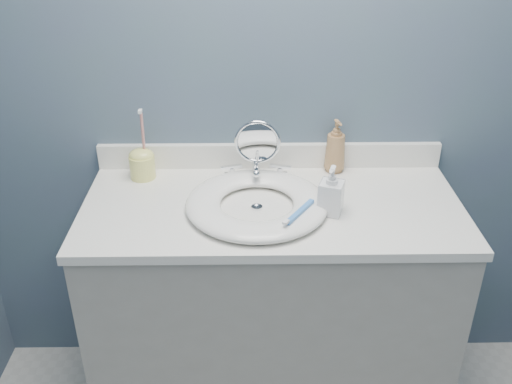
{
  "coord_description": "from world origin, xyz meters",
  "views": [
    {
      "loc": [
        -0.08,
        -0.61,
        1.8
      ],
      "look_at": [
        -0.05,
        0.94,
        0.94
      ],
      "focal_mm": 40.0,
      "sensor_mm": 36.0,
      "label": 1
    }
  ],
  "objects_px": {
    "makeup_mirror": "(257,149)",
    "soap_bottle_amber": "(336,146)",
    "toothbrush_holder": "(142,162)",
    "soap_bottle_clear": "(331,190)"
  },
  "relations": [
    {
      "from": "makeup_mirror",
      "to": "toothbrush_holder",
      "type": "distance_m",
      "value": 0.4
    },
    {
      "from": "makeup_mirror",
      "to": "soap_bottle_amber",
      "type": "distance_m",
      "value": 0.29
    },
    {
      "from": "makeup_mirror",
      "to": "soap_bottle_amber",
      "type": "bearing_deg",
      "value": 21.19
    },
    {
      "from": "makeup_mirror",
      "to": "soap_bottle_clear",
      "type": "relative_size",
      "value": 1.44
    },
    {
      "from": "soap_bottle_amber",
      "to": "toothbrush_holder",
      "type": "distance_m",
      "value": 0.67
    },
    {
      "from": "makeup_mirror",
      "to": "soap_bottle_amber",
      "type": "height_order",
      "value": "makeup_mirror"
    },
    {
      "from": "makeup_mirror",
      "to": "toothbrush_holder",
      "type": "relative_size",
      "value": 0.91
    },
    {
      "from": "makeup_mirror",
      "to": "toothbrush_holder",
      "type": "height_order",
      "value": "toothbrush_holder"
    },
    {
      "from": "makeup_mirror",
      "to": "soap_bottle_amber",
      "type": "relative_size",
      "value": 1.2
    },
    {
      "from": "soap_bottle_amber",
      "to": "soap_bottle_clear",
      "type": "bearing_deg",
      "value": -112.35
    }
  ]
}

